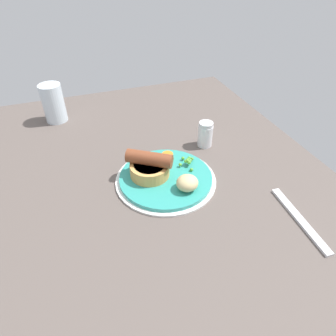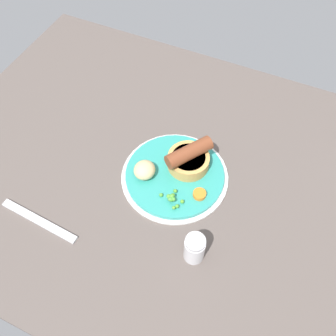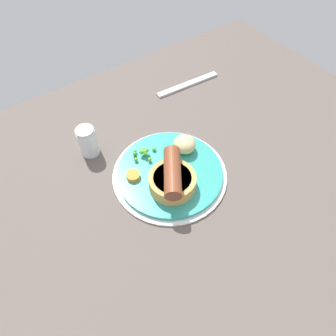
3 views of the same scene
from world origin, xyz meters
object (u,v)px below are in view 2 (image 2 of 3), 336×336
object	(u,v)px
dinner_plate	(175,176)
fork	(39,221)
potato_chunk_0	(145,170)
sausage_pudding	(189,158)
pea_pile	(172,198)
carrot_slice_3	(199,194)
salt_shaker	(195,248)

from	to	relation	value
dinner_plate	fork	distance (cm)	29.44
fork	potato_chunk_0	bearing A→B (deg)	-125.26
sausage_pudding	fork	size ratio (longest dim) A/B	0.58
dinner_plate	pea_pile	world-z (taller)	pea_pile
carrot_slice_3	salt_shaker	world-z (taller)	salt_shaker
potato_chunk_0	fork	size ratio (longest dim) A/B	0.27
potato_chunk_0	fork	bearing A→B (deg)	51.05
dinner_plate	sausage_pudding	xyz separation A→B (cm)	(-1.70, -3.25, 3.26)
fork	sausage_pudding	bearing A→B (deg)	-128.60
sausage_pudding	potato_chunk_0	size ratio (longest dim) A/B	2.16
salt_shaker	sausage_pudding	bearing A→B (deg)	-63.99
fork	dinner_plate	bearing A→B (deg)	-130.41
dinner_plate	salt_shaker	size ratio (longest dim) A/B	3.38
fork	carrot_slice_3	bearing A→B (deg)	-142.49
dinner_plate	potato_chunk_0	bearing A→B (deg)	26.73
dinner_plate	fork	size ratio (longest dim) A/B	1.29
pea_pile	fork	size ratio (longest dim) A/B	0.30
salt_shaker	potato_chunk_0	bearing A→B (deg)	-36.21
sausage_pudding	carrot_slice_3	world-z (taller)	sausage_pudding
potato_chunk_0	carrot_slice_3	world-z (taller)	potato_chunk_0
sausage_pudding	salt_shaker	size ratio (longest dim) A/B	1.51
salt_shaker	carrot_slice_3	bearing A→B (deg)	-72.78
dinner_plate	salt_shaker	bearing A→B (deg)	125.40
dinner_plate	potato_chunk_0	distance (cm)	6.91
fork	salt_shaker	size ratio (longest dim) A/B	2.62
pea_pile	sausage_pudding	bearing A→B (deg)	-87.09
carrot_slice_3	dinner_plate	bearing A→B (deg)	-22.77
carrot_slice_3	fork	bearing A→B (deg)	33.81
sausage_pudding	pea_pile	xyz separation A→B (cm)	(-0.49, 9.64, -1.37)
dinner_plate	sausage_pudding	bearing A→B (deg)	-117.63
potato_chunk_0	fork	xyz separation A→B (cm)	(14.75, 18.25, -2.81)
dinner_plate	sausage_pudding	world-z (taller)	sausage_pudding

